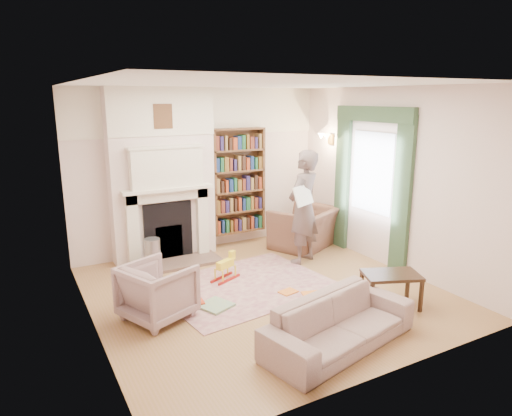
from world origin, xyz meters
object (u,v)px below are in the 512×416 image
armchair_left (158,291)px  sofa (339,323)px  coffee_table (390,290)px  paraffin_heater (153,256)px  bookcase (238,181)px  rocking_horse (225,267)px  man_reading (304,207)px  armchair_reading (305,228)px

armchair_left → sofa: (1.53, -1.57, -0.08)m
coffee_table → paraffin_heater: (-2.35, 2.59, 0.05)m
bookcase → rocking_horse: size_ratio=3.94×
armchair_left → man_reading: (2.67, 0.79, 0.57)m
sofa → coffee_table: bearing=7.9°
armchair_left → armchair_reading: bearing=-89.1°
bookcase → armchair_reading: bearing=-38.8°
armchair_reading → coffee_table: bearing=55.3°
sofa → rocking_horse: sofa is taller
armchair_reading → coffee_table: 2.55m
rocking_horse → coffee_table: bearing=-74.5°
bookcase → sofa: 3.89m
paraffin_heater → coffee_table: bearing=-47.8°
bookcase → armchair_reading: 1.47m
bookcase → coffee_table: bearing=-80.5°
bookcase → paraffin_heater: size_ratio=3.36×
bookcase → paraffin_heater: 2.13m
sofa → paraffin_heater: (-1.16, 3.04, 0.01)m
armchair_reading → rocking_horse: 2.04m
armchair_reading → sofa: (-1.59, -2.97, -0.09)m
armchair_left → paraffin_heater: bearing=-37.1°
man_reading → paraffin_heater: size_ratio=3.35×
paraffin_heater → armchair_reading: bearing=-1.6°
man_reading → rocking_horse: 1.62m
armchair_left → man_reading: bearing=-96.6°
coffee_table → sofa: bearing=-136.9°
armchair_left → coffee_table: armchair_left is taller
bookcase → man_reading: (0.50, -1.36, -0.25)m
bookcase → rocking_horse: (-0.95, -1.48, -0.97)m
armchair_left → sofa: 2.20m
man_reading → rocking_horse: (-1.45, -0.12, -0.71)m
armchair_reading → rocking_horse: armchair_reading is taller
armchair_reading → sofa: 3.37m
armchair_reading → bookcase: bearing=-64.6°
coffee_table → armchair_reading: bearing=103.6°
man_reading → paraffin_heater: bearing=-41.1°
armchair_reading → paraffin_heater: (-2.75, 0.08, -0.08)m
bookcase → armchair_left: (-2.17, -2.16, -0.83)m
armchair_reading → man_reading: 0.94m
sofa → coffee_table: (1.19, 0.45, -0.04)m
armchair_reading → rocking_horse: bearing=-5.2°
bookcase → man_reading: 1.47m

